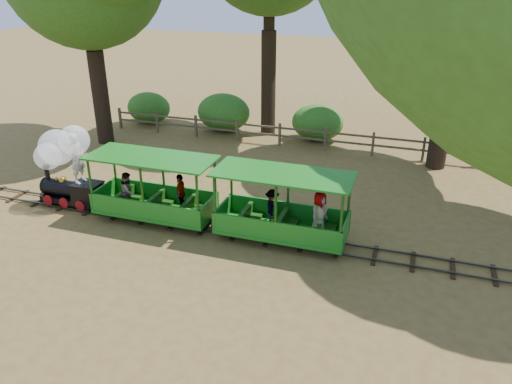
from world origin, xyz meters
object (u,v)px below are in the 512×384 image
(carriage_front, at_px, (154,196))
(carriage_rear, at_px, (286,216))
(locomotive, at_px, (64,160))
(fence, at_px, (302,135))

(carriage_front, relative_size, carriage_rear, 1.00)
(locomotive, relative_size, carriage_front, 0.73)
(fence, bearing_deg, carriage_front, -108.48)
(locomotive, height_order, carriage_rear, locomotive)
(carriage_front, height_order, carriage_rear, same)
(carriage_rear, relative_size, fence, 0.21)
(locomotive, distance_m, carriage_rear, 7.39)
(locomotive, distance_m, carriage_front, 3.29)
(carriage_rear, xyz_separation_m, fence, (-1.48, 7.98, -0.24))
(carriage_front, distance_m, carriage_rear, 4.16)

